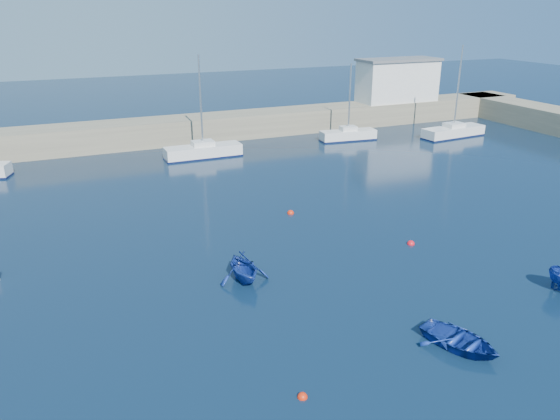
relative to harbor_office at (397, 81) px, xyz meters
name	(u,v)px	position (x,y,z in m)	size (l,w,h in m)	color
ground	(435,416)	(-30.00, -46.00, -5.10)	(220.00, 220.00, 0.00)	#0C1F35
back_wall	(163,131)	(-30.00, 0.00, -3.80)	(96.00, 4.50, 2.60)	gray
harbor_office	(397,81)	(0.00, 0.00, 0.00)	(10.00, 4.00, 5.00)	silver
sailboat_6	(203,151)	(-27.69, -7.55, -4.44)	(7.51, 2.15, 9.81)	silver
sailboat_7	(348,135)	(-10.90, -6.81, -4.48)	(6.39, 2.38, 8.30)	silver
sailboat_8	(453,131)	(0.89, -10.18, -4.46)	(7.93, 2.89, 10.09)	silver
dinghy_center	(460,341)	(-26.33, -43.01, -4.73)	(2.55, 3.57, 0.74)	navy
dinghy_left	(243,267)	(-32.82, -33.39, -4.27)	(2.71, 3.14, 1.65)	navy
buoy_0	(302,397)	(-33.99, -43.18, -5.10)	(0.41, 0.41, 0.41)	red
buoy_1	(411,244)	(-21.56, -33.00, -5.10)	(0.49, 0.49, 0.49)	red
buoy_3	(291,213)	(-26.24, -25.08, -5.10)	(0.50, 0.50, 0.50)	red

